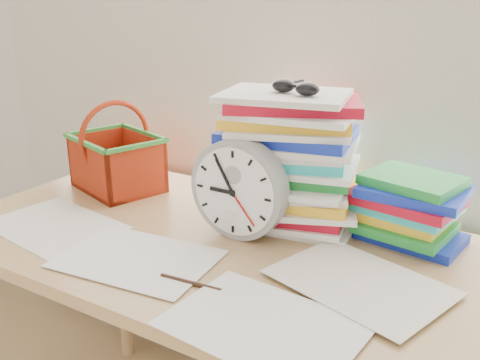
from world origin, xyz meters
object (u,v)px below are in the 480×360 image
Objects in this scene: book_stack at (408,208)px; desk at (227,271)px; paper_stack at (290,159)px; clock at (239,189)px; basket at (116,147)px.

desk is at bearing -145.85° from book_stack.
desk is 4.23× the size of paper_stack.
desk is at bearing -96.89° from clock.
book_stack is at bearing 29.22° from clock.
paper_stack is 1.38× the size of clock.
book_stack is 0.83m from basket.
book_stack reaches higher than desk.
book_stack is at bearing 10.25° from paper_stack.
book_stack is 1.01× the size of basket.
paper_stack is 0.54m from basket.
paper_stack reaches higher than clock.
clock is at bearing 6.17° from basket.
paper_stack is at bearing 22.20° from basket.
clock is 0.49m from basket.
desk is 0.45m from book_stack.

